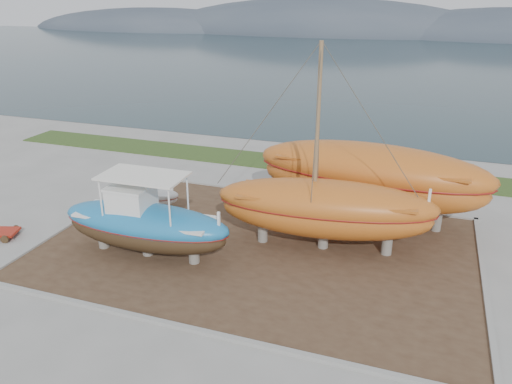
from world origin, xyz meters
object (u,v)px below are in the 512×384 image
(blue_caique, at_px, (145,216))
(orange_sailboat, at_px, (328,152))
(orange_bare_hull, at_px, (370,184))
(red_trailer, at_px, (0,234))
(white_dinghy, at_px, (141,199))

(blue_caique, height_order, orange_sailboat, orange_sailboat)
(blue_caique, bearing_deg, orange_bare_hull, 37.76)
(orange_sailboat, height_order, red_trailer, orange_sailboat)
(blue_caique, distance_m, red_trailer, 7.41)
(white_dinghy, bearing_deg, orange_bare_hull, 1.78)
(orange_sailboat, bearing_deg, red_trailer, -171.31)
(white_dinghy, xyz_separation_m, red_trailer, (-4.46, -4.70, -0.49))
(blue_caique, relative_size, orange_sailboat, 0.80)
(orange_sailboat, bearing_deg, blue_caique, -162.28)
(white_dinghy, bearing_deg, blue_caique, -67.78)
(orange_sailboat, distance_m, red_trailer, 15.10)
(white_dinghy, distance_m, orange_bare_hull, 11.33)
(white_dinghy, xyz_separation_m, orange_sailboat, (9.53, -0.88, 3.71))
(blue_caique, height_order, white_dinghy, blue_caique)
(orange_sailboat, distance_m, orange_bare_hull, 4.60)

